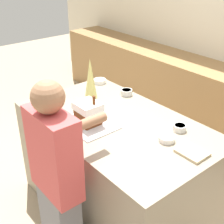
% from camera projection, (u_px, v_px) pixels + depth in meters
% --- Properties ---
extents(ground_plane, '(12.00, 12.00, 0.00)m').
position_uv_depth(ground_plane, '(115.00, 207.00, 2.96)').
color(ground_plane, tan).
extents(kitchen_island, '(1.68, 0.99, 0.95)m').
position_uv_depth(kitchen_island, '(116.00, 167.00, 2.74)').
color(kitchen_island, gray).
rests_on(kitchen_island, ground_plane).
extents(baking_tray, '(0.44, 0.33, 0.01)m').
position_uv_depth(baking_tray, '(88.00, 124.00, 2.47)').
color(baking_tray, silver).
rests_on(baking_tray, kitchen_island).
extents(gingerbread_house, '(0.19, 0.17, 0.25)m').
position_uv_depth(gingerbread_house, '(88.00, 113.00, 2.43)').
color(gingerbread_house, '#5B2D14').
rests_on(gingerbread_house, baking_tray).
extents(decorative_tree, '(0.11, 0.11, 0.38)m').
position_uv_depth(decorative_tree, '(90.00, 78.00, 2.83)').
color(decorative_tree, '#DBD675').
rests_on(decorative_tree, kitchen_island).
extents(candy_bowl_front_corner, '(0.10, 0.10, 0.05)m').
position_uv_depth(candy_bowl_front_corner, '(180.00, 127.00, 2.38)').
color(candy_bowl_front_corner, white).
rests_on(candy_bowl_front_corner, kitchen_island).
extents(candy_bowl_near_tray_right, '(0.11, 0.11, 0.05)m').
position_uv_depth(candy_bowl_near_tray_right, '(126.00, 92.00, 2.95)').
color(candy_bowl_near_tray_right, silver).
rests_on(candy_bowl_near_tray_right, kitchen_island).
extents(candy_bowl_behind_tray, '(0.12, 0.12, 0.04)m').
position_uv_depth(candy_bowl_behind_tray, '(167.00, 138.00, 2.25)').
color(candy_bowl_behind_tray, white).
rests_on(candy_bowl_behind_tray, kitchen_island).
extents(candy_bowl_far_left, '(0.13, 0.13, 0.04)m').
position_uv_depth(candy_bowl_far_left, '(100.00, 81.00, 3.22)').
color(candy_bowl_far_left, white).
rests_on(candy_bowl_far_left, kitchen_island).
extents(cookbook, '(0.20, 0.16, 0.02)m').
position_uv_depth(cookbook, '(192.00, 153.00, 2.11)').
color(cookbook, '#CCB78C').
rests_on(cookbook, kitchen_island).
extents(person, '(0.40, 0.50, 1.54)m').
position_uv_depth(person, '(58.00, 184.00, 2.07)').
color(person, slate).
rests_on(person, ground_plane).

